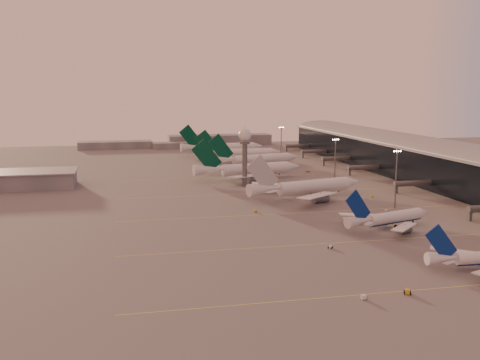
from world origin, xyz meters
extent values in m
plane|color=#5E5C5C|center=(0.00, 0.00, 0.00)|extent=(700.00, 700.00, 0.00)
cube|color=#E0DC4F|center=(30.00, -35.00, 0.01)|extent=(180.00, 0.25, 0.02)
cube|color=#E0DC4F|center=(30.00, 10.00, 0.01)|extent=(180.00, 0.25, 0.02)
cube|color=#E0DC4F|center=(30.00, 55.00, 0.01)|extent=(180.00, 0.25, 0.02)
cube|color=#E0DC4F|center=(30.00, 100.00, 0.01)|extent=(180.00, 0.25, 0.02)
cube|color=#E0DC4F|center=(30.00, 150.00, 0.01)|extent=(180.00, 0.25, 0.02)
cube|color=black|center=(108.00, 110.00, 9.00)|extent=(36.00, 360.00, 18.00)
cylinder|color=gray|center=(108.00, 110.00, 18.00)|extent=(10.08, 360.00, 10.08)
cube|color=gray|center=(108.00, 110.00, 18.20)|extent=(40.00, 362.00, 0.80)
cube|color=#54565B|center=(72.00, 28.00, 2.20)|extent=(1.20, 1.20, 4.40)
cylinder|color=#54565B|center=(82.00, 86.00, 4.50)|extent=(22.00, 2.80, 2.80)
cube|color=#54565B|center=(72.00, 86.00, 2.20)|extent=(1.20, 1.20, 4.40)
cylinder|color=#54565B|center=(82.00, 142.00, 4.50)|extent=(22.00, 2.80, 2.80)
cube|color=#54565B|center=(72.00, 142.00, 2.20)|extent=(1.20, 1.20, 4.40)
cylinder|color=#54565B|center=(82.00, 184.00, 4.50)|extent=(22.00, 2.80, 2.80)
cube|color=#54565B|center=(72.00, 184.00, 2.20)|extent=(1.20, 1.20, 4.40)
cylinder|color=#54565B|center=(82.00, 226.00, 4.50)|extent=(22.00, 2.80, 2.80)
cube|color=#54565B|center=(72.00, 226.00, 2.20)|extent=(1.20, 1.20, 4.40)
cylinder|color=#54565B|center=(82.00, 266.00, 4.50)|extent=(22.00, 2.80, 2.80)
cube|color=#54565B|center=(72.00, 266.00, 2.20)|extent=(1.20, 1.20, 4.40)
cylinder|color=#54565B|center=(5.00, 120.00, 11.00)|extent=(2.60, 2.60, 22.00)
cylinder|color=#54565B|center=(5.00, 120.00, 22.50)|extent=(5.20, 5.20, 1.20)
sphere|color=silver|center=(5.00, 120.00, 26.40)|extent=(6.40, 6.40, 6.40)
cylinder|color=#54565B|center=(5.00, 120.00, 30.10)|extent=(0.16, 0.16, 2.00)
cylinder|color=#54565B|center=(55.00, 55.00, 12.50)|extent=(0.56, 0.56, 25.00)
cube|color=#54565B|center=(55.00, 55.00, 24.50)|extent=(3.60, 0.25, 0.25)
sphere|color=#FFEABF|center=(53.50, 55.00, 24.10)|extent=(0.56, 0.56, 0.56)
sphere|color=#FFEABF|center=(54.50, 55.00, 24.10)|extent=(0.56, 0.56, 0.56)
sphere|color=#FFEABF|center=(55.50, 55.00, 24.10)|extent=(0.56, 0.56, 0.56)
sphere|color=#FFEABF|center=(56.50, 55.00, 24.10)|extent=(0.56, 0.56, 0.56)
cylinder|color=#54565B|center=(50.00, 110.00, 12.50)|extent=(0.56, 0.56, 25.00)
cube|color=#54565B|center=(50.00, 110.00, 24.50)|extent=(3.60, 0.25, 0.25)
sphere|color=#FFEABF|center=(48.50, 110.00, 24.10)|extent=(0.56, 0.56, 0.56)
sphere|color=#FFEABF|center=(49.50, 110.00, 24.10)|extent=(0.56, 0.56, 0.56)
sphere|color=#FFEABF|center=(50.50, 110.00, 24.10)|extent=(0.56, 0.56, 0.56)
sphere|color=#FFEABF|center=(51.50, 110.00, 24.10)|extent=(0.56, 0.56, 0.56)
cylinder|color=#54565B|center=(48.00, 200.00, 12.50)|extent=(0.56, 0.56, 25.00)
cube|color=#54565B|center=(48.00, 200.00, 24.50)|extent=(3.60, 0.25, 0.25)
sphere|color=#FFEABF|center=(46.50, 200.00, 24.10)|extent=(0.56, 0.56, 0.56)
sphere|color=#FFEABF|center=(47.50, 200.00, 24.10)|extent=(0.56, 0.56, 0.56)
sphere|color=#FFEABF|center=(48.50, 200.00, 24.10)|extent=(0.56, 0.56, 0.56)
sphere|color=#FFEABF|center=(49.50, 200.00, 24.10)|extent=(0.56, 0.56, 0.56)
cube|color=slate|center=(-60.00, 320.00, 3.00)|extent=(60.00, 18.00, 6.00)
cube|color=slate|center=(30.00, 330.00, 4.50)|extent=(90.00, 20.00, 9.00)
cube|color=slate|center=(-10.00, 310.00, 2.50)|extent=(40.00, 15.00, 5.00)
cone|color=silver|center=(27.86, -23.46, 3.36)|extent=(8.97, 4.06, 3.57)
cube|color=silver|center=(38.07, -15.25, 2.29)|extent=(14.77, 10.87, 1.12)
cylinder|color=slate|center=(40.50, -17.47, 0.66)|extent=(4.18, 2.55, 2.32)
cube|color=slate|center=(40.50, -17.47, 1.66)|extent=(0.29, 0.25, 1.43)
cube|color=navy|center=(27.42, -23.43, 7.77)|extent=(9.79, 0.89, 10.63)
cube|color=silver|center=(27.66, -27.51, 3.44)|extent=(4.33, 2.97, 0.23)
cube|color=silver|center=(28.12, -19.41, 3.44)|extent=(4.28, 3.31, 0.23)
cylinder|color=silver|center=(39.10, 24.68, 3.39)|extent=(24.50, 11.41, 4.15)
cylinder|color=navy|center=(39.10, 24.68, 2.45)|extent=(23.68, 10.16, 2.99)
cone|color=silver|center=(52.96, 29.13, 3.39)|extent=(5.77, 5.40, 4.15)
cone|color=silver|center=(22.61, 19.38, 3.91)|extent=(11.01, 7.08, 4.15)
cube|color=silver|center=(36.52, 13.12, 2.66)|extent=(15.23, 15.50, 1.31)
cylinder|color=slate|center=(38.61, 16.32, 0.77)|extent=(5.32, 4.01, 2.70)
cube|color=slate|center=(38.61, 16.32, 1.93)|extent=(0.40, 0.36, 1.66)
cube|color=silver|center=(30.27, 32.58, 2.66)|extent=(18.09, 7.15, 1.31)
cylinder|color=slate|center=(33.84, 31.18, 0.77)|extent=(5.32, 4.01, 2.70)
cube|color=slate|center=(33.84, 31.18, 1.93)|extent=(0.40, 0.36, 1.66)
cube|color=navy|center=(22.13, 19.23, 9.04)|extent=(10.97, 3.85, 12.38)
cube|color=silver|center=(24.09, 14.90, 4.01)|extent=(4.63, 4.55, 0.27)
cube|color=silver|center=(21.20, 23.89, 4.01)|extent=(4.93, 2.43, 0.27)
cylinder|color=black|center=(47.92, 27.51, 0.55)|extent=(0.55, 0.55, 1.09)
cylinder|color=black|center=(36.49, 26.36, 0.60)|extent=(1.31, 0.89, 1.20)
cylinder|color=black|center=(37.96, 21.79, 0.60)|extent=(1.31, 0.89, 1.20)
cylinder|color=silver|center=(29.88, 85.17, 4.04)|extent=(37.50, 15.33, 5.82)
cylinder|color=silver|center=(29.88, 85.17, 2.73)|extent=(36.36, 13.57, 4.19)
cone|color=silver|center=(51.36, 90.96, 4.04)|extent=(8.48, 7.50, 5.82)
cone|color=silver|center=(4.34, 78.27, 4.77)|extent=(16.61, 9.70, 5.82)
cube|color=silver|center=(25.14, 67.83, 3.02)|extent=(23.77, 22.81, 1.73)
cylinder|color=slate|center=(28.54, 72.54, 0.66)|extent=(7.95, 5.53, 3.79)
cube|color=slate|center=(28.54, 72.54, 2.00)|extent=(0.33, 0.30, 2.33)
cube|color=silver|center=(17.07, 97.76, 3.02)|extent=(27.46, 12.02, 1.73)
cylinder|color=slate|center=(22.37, 95.40, 0.66)|extent=(7.95, 5.53, 3.79)
cube|color=slate|center=(22.37, 95.40, 2.00)|extent=(0.33, 0.30, 2.33)
cube|color=#ACAEB4|center=(3.59, 78.07, 11.65)|extent=(15.67, 4.52, 17.28)
cube|color=silver|center=(5.92, 71.23, 4.91)|extent=(7.21, 6.78, 0.23)
cube|color=silver|center=(2.16, 85.16, 4.91)|extent=(7.60, 4.02, 0.23)
cylinder|color=black|center=(43.56, 88.86, 0.47)|extent=(0.47, 0.47, 0.94)
cylinder|color=black|center=(26.44, 86.38, 0.52)|extent=(1.12, 0.72, 1.03)
cylinder|color=black|center=(27.52, 82.39, 0.52)|extent=(1.12, 0.72, 1.03)
cylinder|color=silver|center=(16.32, 142.92, 4.41)|extent=(39.16, 11.75, 6.24)
cylinder|color=silver|center=(16.32, 142.92, 3.01)|extent=(38.14, 9.91, 4.49)
cone|color=silver|center=(39.16, 146.25, 4.41)|extent=(8.31, 7.25, 6.24)
cone|color=silver|center=(-10.83, 138.96, 5.19)|extent=(16.94, 8.51, 6.24)
cube|color=silver|center=(9.24, 125.45, 3.32)|extent=(26.48, 21.86, 1.85)
cylinder|color=slate|center=(13.37, 129.94, 0.75)|extent=(7.99, 5.09, 4.05)
cube|color=slate|center=(13.37, 129.94, 2.23)|extent=(0.36, 0.31, 2.49)
cube|color=silver|center=(4.55, 157.64, 3.32)|extent=(28.62, 15.59, 1.85)
cylinder|color=slate|center=(9.79, 154.52, 0.75)|extent=(7.99, 5.09, 4.05)
cube|color=slate|center=(9.79, 154.52, 2.23)|extent=(0.36, 0.31, 2.49)
cube|color=#023725|center=(-11.63, 138.84, 12.63)|extent=(17.03, 2.85, 18.45)
cube|color=silver|center=(-10.02, 131.51, 5.34)|extent=(7.76, 6.54, 0.27)
cube|color=silver|center=(-12.18, 146.33, 5.34)|extent=(7.98, 4.95, 0.27)
cylinder|color=black|center=(30.86, 145.04, 0.54)|extent=(0.54, 0.54, 1.08)
cylinder|color=black|center=(12.90, 144.81, 0.59)|extent=(1.25, 0.70, 1.18)
cylinder|color=black|center=(13.58, 140.13, 0.59)|extent=(1.25, 0.70, 1.18)
cylinder|color=silver|center=(30.43, 184.55, 4.32)|extent=(38.30, 13.84, 6.11)
cylinder|color=silver|center=(30.43, 184.55, 2.94)|extent=(37.20, 12.01, 4.40)
cone|color=silver|center=(52.53, 189.25, 4.32)|extent=(8.44, 7.50, 6.11)
cone|color=silver|center=(4.16, 178.97, 5.08)|extent=(16.80, 9.27, 6.11)
cube|color=silver|center=(24.62, 167.04, 3.25)|extent=(25.15, 22.54, 1.81)
cylinder|color=slate|center=(28.37, 171.68, 0.74)|extent=(7.99, 5.40, 3.97)
cube|color=slate|center=(28.37, 171.68, 2.18)|extent=(0.36, 0.32, 2.44)
cube|color=silver|center=(18.00, 198.19, 3.25)|extent=(28.17, 13.70, 1.81)
cylinder|color=slate|center=(23.31, 195.47, 0.74)|extent=(7.99, 5.40, 3.97)
cube|color=slate|center=(23.31, 195.47, 2.18)|extent=(0.36, 0.32, 2.44)
cube|color=#023725|center=(3.38, 178.80, 12.37)|extent=(16.51, 3.85, 18.07)
cube|color=silver|center=(5.42, 171.74, 5.23)|extent=(7.47, 6.68, 0.26)
cube|color=silver|center=(2.37, 186.08, 5.23)|extent=(7.77, 4.44, 0.26)
cylinder|color=black|center=(44.50, 187.54, 0.53)|extent=(0.53, 0.53, 1.05)
cylinder|color=black|center=(26.97, 186.18, 0.58)|extent=(1.24, 0.76, 1.16)
cylinder|color=black|center=(27.93, 181.65, 0.58)|extent=(1.24, 0.76, 1.16)
cylinder|color=silver|center=(28.74, 222.27, 4.16)|extent=(36.56, 6.62, 5.88)
cylinder|color=silver|center=(28.74, 222.27, 2.83)|extent=(35.79, 4.96, 4.23)
cone|color=silver|center=(50.49, 221.83, 4.16)|extent=(7.17, 6.02, 5.88)
cone|color=silver|center=(2.88, 222.80, 4.89)|extent=(15.40, 6.19, 5.88)
cube|color=silver|center=(19.45, 207.13, 3.13)|extent=(26.38, 17.42, 1.74)
cylinder|color=slate|center=(23.98, 210.66, 0.71)|extent=(7.13, 3.96, 3.82)
cube|color=slate|center=(23.98, 210.66, 2.10)|extent=(0.31, 0.26, 2.35)
cube|color=silver|center=(20.07, 237.78, 3.13)|extent=(26.09, 18.25, 1.74)
cylinder|color=slate|center=(24.46, 234.07, 0.71)|extent=(7.13, 3.96, 3.82)
cube|color=slate|center=(24.46, 234.07, 2.10)|extent=(0.31, 0.26, 2.35)
cube|color=#023725|center=(2.12, 222.81, 11.91)|extent=(16.17, 0.68, 17.39)
cube|color=silver|center=(2.48, 215.75, 5.04)|extent=(7.51, 5.36, 0.25)
cube|color=silver|center=(2.77, 229.86, 5.04)|extent=(7.48, 5.57, 0.25)
cylinder|color=black|center=(42.59, 221.99, 0.51)|extent=(0.51, 0.51, 1.01)
cylinder|color=black|center=(25.85, 224.56, 0.56)|extent=(1.12, 0.53, 1.11)
cylinder|color=black|center=(25.76, 220.10, 0.56)|extent=(1.12, 0.53, 1.11)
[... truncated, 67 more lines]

